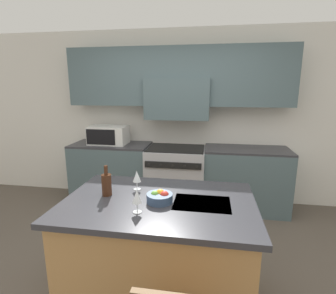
{
  "coord_description": "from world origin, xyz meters",
  "views": [
    {
      "loc": [
        0.51,
        -2.17,
        1.82
      ],
      "look_at": [
        0.06,
        0.56,
        1.19
      ],
      "focal_mm": 28.0,
      "sensor_mm": 36.0,
      "label": 1
    }
  ],
  "objects_px": {
    "wine_glass_near": "(137,197)",
    "range_stove": "(176,177)",
    "microwave": "(108,135)",
    "wine_bottle": "(107,184)",
    "fruit_bowl": "(160,197)",
    "wine_glass_far": "(137,177)"
  },
  "relations": [
    {
      "from": "wine_bottle",
      "to": "wine_glass_near",
      "type": "distance_m",
      "value": 0.43
    },
    {
      "from": "range_stove",
      "to": "wine_glass_near",
      "type": "height_order",
      "value": "wine_glass_near"
    },
    {
      "from": "wine_bottle",
      "to": "wine_glass_near",
      "type": "height_order",
      "value": "wine_bottle"
    },
    {
      "from": "microwave",
      "to": "wine_glass_far",
      "type": "xyz_separation_m",
      "value": [
        0.96,
        -1.76,
        -0.03
      ]
    },
    {
      "from": "range_stove",
      "to": "microwave",
      "type": "bearing_deg",
      "value": 179.01
    },
    {
      "from": "wine_bottle",
      "to": "fruit_bowl",
      "type": "height_order",
      "value": "wine_bottle"
    },
    {
      "from": "range_stove",
      "to": "wine_glass_far",
      "type": "relative_size",
      "value": 5.36
    },
    {
      "from": "fruit_bowl",
      "to": "microwave",
      "type": "bearing_deg",
      "value": 121.51
    },
    {
      "from": "microwave",
      "to": "wine_bottle",
      "type": "xyz_separation_m",
      "value": [
        0.75,
        -1.92,
        -0.05
      ]
    },
    {
      "from": "wine_glass_far",
      "to": "microwave",
      "type": "bearing_deg",
      "value": 118.74
    },
    {
      "from": "wine_bottle",
      "to": "wine_glass_far",
      "type": "relative_size",
      "value": 1.48
    },
    {
      "from": "range_stove",
      "to": "wine_bottle",
      "type": "xyz_separation_m",
      "value": [
        -0.33,
        -1.9,
        0.57
      ]
    },
    {
      "from": "microwave",
      "to": "wine_glass_near",
      "type": "height_order",
      "value": "microwave"
    },
    {
      "from": "wine_bottle",
      "to": "microwave",
      "type": "bearing_deg",
      "value": 111.35
    },
    {
      "from": "range_stove",
      "to": "fruit_bowl",
      "type": "xyz_separation_m",
      "value": [
        0.13,
        -1.96,
        0.52
      ]
    },
    {
      "from": "microwave",
      "to": "wine_bottle",
      "type": "relative_size",
      "value": 2.27
    },
    {
      "from": "wine_glass_far",
      "to": "fruit_bowl",
      "type": "xyz_separation_m",
      "value": [
        0.25,
        -0.22,
        -0.08
      ]
    },
    {
      "from": "wine_bottle",
      "to": "fruit_bowl",
      "type": "distance_m",
      "value": 0.47
    },
    {
      "from": "range_stove",
      "to": "wine_glass_near",
      "type": "xyz_separation_m",
      "value": [
        0.01,
        -2.16,
        0.59
      ]
    },
    {
      "from": "microwave",
      "to": "range_stove",
      "type": "bearing_deg",
      "value": -0.99
    },
    {
      "from": "wine_glass_near",
      "to": "range_stove",
      "type": "bearing_deg",
      "value": 90.21
    },
    {
      "from": "wine_bottle",
      "to": "fruit_bowl",
      "type": "xyz_separation_m",
      "value": [
        0.46,
        -0.06,
        -0.06
      ]
    }
  ]
}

